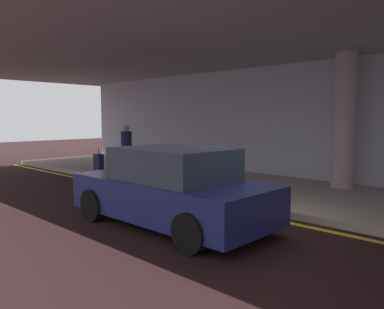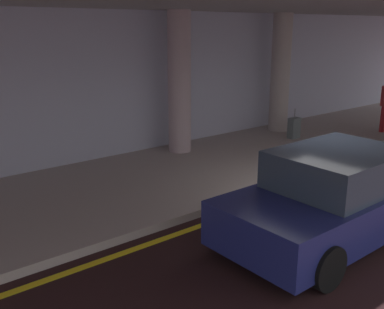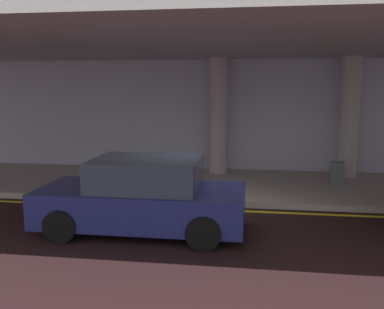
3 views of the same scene
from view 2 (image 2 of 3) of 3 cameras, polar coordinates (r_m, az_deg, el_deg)
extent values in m
plane|color=black|center=(9.29, 15.68, -6.14)|extent=(60.00, 60.00, 0.00)
cube|color=#A3958E|center=(11.20, 2.77, -1.33)|extent=(26.00, 4.20, 0.15)
cube|color=yellow|center=(9.68, 12.24, -4.96)|extent=(26.00, 0.14, 0.01)
cylinder|color=#A88F93|center=(11.84, -1.60, 9.03)|extent=(0.60, 0.60, 3.65)
cylinder|color=#A69793|center=(14.61, 11.13, 10.06)|extent=(0.60, 0.60, 3.65)
cube|color=#989392|center=(10.35, 5.02, 18.94)|extent=(28.00, 13.20, 0.30)
cube|color=#AAAABE|center=(12.55, -4.06, 9.05)|extent=(26.00, 0.30, 3.80)
cube|color=navy|center=(7.75, 17.34, -6.39)|extent=(4.10, 1.80, 0.70)
cube|color=#2D3847|center=(7.62, 18.16, -1.65)|extent=(2.10, 1.60, 0.60)
cylinder|color=black|center=(9.33, 17.56, -4.11)|extent=(0.64, 0.22, 0.64)
cylinder|color=black|center=(7.36, 5.62, -8.89)|extent=(0.64, 0.22, 0.64)
cylinder|color=black|center=(6.40, 16.66, -13.54)|extent=(0.64, 0.22, 0.64)
cylinder|color=#A41821|center=(15.55, 23.02, 4.15)|extent=(0.16, 0.16, 0.82)
cube|color=#565F60|center=(13.84, 12.79, 3.29)|extent=(0.36, 0.22, 0.62)
cylinder|color=slate|center=(13.75, 12.91, 5.12)|extent=(0.02, 0.02, 0.28)
camera|label=1|loc=(11.47, 55.53, 2.26)|focal=35.56mm
camera|label=3|loc=(9.34, 77.72, 0.27)|focal=40.04mm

